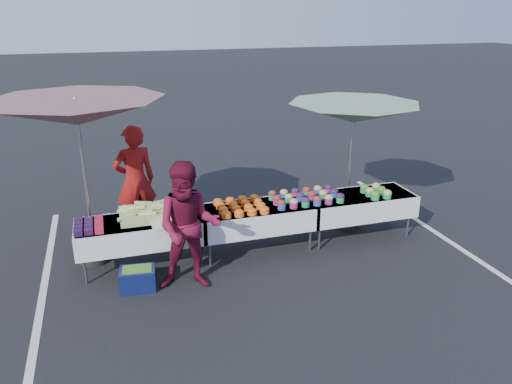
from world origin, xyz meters
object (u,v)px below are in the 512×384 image
object	(u,v)px
table_right	(358,204)
table_left	(140,231)
table_center	(256,217)
vendor	(135,181)
customer	(189,227)
umbrella_left	(77,113)
storage_bin	(138,278)
umbrella_right	(353,114)

from	to	relation	value
table_right	table_left	bearing A→B (deg)	180.00
table_center	vendor	distance (m)	2.17
table_left	customer	world-z (taller)	customer
vendor	customer	world-z (taller)	vendor
table_center	umbrella_left	world-z (taller)	umbrella_left
table_center	vendor	size ratio (longest dim) A/B	0.97
vendor	storage_bin	size ratio (longest dim) A/B	3.69
vendor	umbrella_left	distance (m)	1.76
umbrella_right	table_center	bearing A→B (deg)	-167.58
table_left	umbrella_left	xyz separation A→B (m)	(-0.70, 0.40, 1.73)
table_right	table_center	bearing A→B (deg)	180.00
table_left	vendor	size ratio (longest dim) A/B	0.97
table_right	storage_bin	world-z (taller)	table_right
customer	umbrella_left	world-z (taller)	umbrella_left
customer	umbrella_left	distance (m)	2.25
table_center	umbrella_left	distance (m)	3.07
table_left	umbrella_right	xyz separation A→B (m)	(3.62, 0.40, 1.46)
table_center	customer	xyz separation A→B (m)	(-1.20, -0.80, 0.33)
vendor	umbrella_left	world-z (taller)	umbrella_left
umbrella_left	customer	bearing A→B (deg)	-42.71
table_left	customer	size ratio (longest dim) A/B	1.02
customer	umbrella_left	bearing A→B (deg)	151.78
umbrella_left	umbrella_right	bearing A→B (deg)	0.00
customer	table_left	bearing A→B (deg)	141.34
umbrella_left	umbrella_right	xyz separation A→B (m)	(4.32, 0.00, -0.27)
table_right	vendor	xyz separation A→B (m)	(-3.55, 1.24, 0.37)
table_center	customer	size ratio (longest dim) A/B	1.02
table_right	umbrella_right	size ratio (longest dim) A/B	0.73
table_left	umbrella_left	bearing A→B (deg)	150.26
customer	umbrella_right	xyz separation A→B (m)	(3.02, 1.20, 1.13)
umbrella_right	vendor	bearing A→B (deg)	166.78
customer	umbrella_right	size ratio (longest dim) A/B	0.71
table_center	umbrella_left	xyz separation A→B (m)	(-2.50, 0.40, 1.73)
vendor	customer	distance (m)	2.11
table_center	vendor	world-z (taller)	vendor
table_left	table_center	bearing A→B (deg)	0.00
umbrella_left	table_center	bearing A→B (deg)	-9.09
table_right	vendor	bearing A→B (deg)	160.77
umbrella_right	table_right	bearing A→B (deg)	-92.38
table_left	storage_bin	world-z (taller)	table_left
customer	umbrella_left	size ratio (longest dim) A/B	0.72
umbrella_left	table_right	bearing A→B (deg)	-5.31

